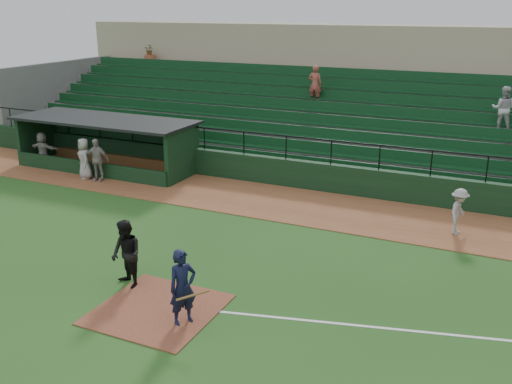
% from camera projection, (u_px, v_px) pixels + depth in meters
% --- Properties ---
extents(ground, '(90.00, 90.00, 0.00)m').
position_uv_depth(ground, '(179.00, 293.00, 15.45)').
color(ground, '#224E19').
rests_on(ground, ground).
extents(warning_track, '(40.00, 4.00, 0.03)m').
position_uv_depth(warning_track, '(288.00, 204.00, 22.33)').
color(warning_track, brown).
rests_on(warning_track, ground).
extents(home_plate_dirt, '(3.00, 3.00, 0.03)m').
position_uv_depth(home_plate_dirt, '(158.00, 309.00, 14.58)').
color(home_plate_dirt, brown).
rests_on(home_plate_dirt, ground).
extents(foul_line, '(17.49, 4.44, 0.01)m').
position_uv_depth(foul_line, '(497.00, 339.00, 13.28)').
color(foul_line, white).
rests_on(foul_line, ground).
extents(stadium_structure, '(38.00, 13.08, 6.40)m').
position_uv_depth(stadium_structure, '(350.00, 111.00, 28.90)').
color(stadium_structure, black).
rests_on(stadium_structure, ground).
extents(dugout, '(8.90, 3.20, 2.42)m').
position_uv_depth(dugout, '(112.00, 140.00, 27.16)').
color(dugout, black).
rests_on(dugout, ground).
extents(batter_at_plate, '(1.18, 0.85, 1.94)m').
position_uv_depth(batter_at_plate, '(183.00, 288.00, 13.68)').
color(batter_at_plate, black).
rests_on(batter_at_plate, ground).
extents(umpire, '(1.16, 1.06, 1.93)m').
position_uv_depth(umpire, '(126.00, 254.00, 15.52)').
color(umpire, black).
rests_on(umpire, ground).
extents(runner, '(0.76, 1.12, 1.61)m').
position_uv_depth(runner, '(459.00, 212.00, 19.12)').
color(runner, '#A59F9A').
rests_on(runner, warning_track).
extents(dugout_player_a, '(1.19, 0.71, 1.90)m').
position_uv_depth(dugout_player_a, '(97.00, 160.00, 24.99)').
color(dugout_player_a, '#99938F').
rests_on(dugout_player_a, warning_track).
extents(dugout_player_b, '(1.07, 1.01, 1.84)m').
position_uv_depth(dugout_player_b, '(84.00, 159.00, 25.27)').
color(dugout_player_b, '#A39E98').
rests_on(dugout_player_b, warning_track).
extents(dugout_player_c, '(1.56, 0.52, 1.68)m').
position_uv_depth(dugout_player_c, '(43.00, 149.00, 27.23)').
color(dugout_player_c, gray).
rests_on(dugout_player_c, warning_track).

